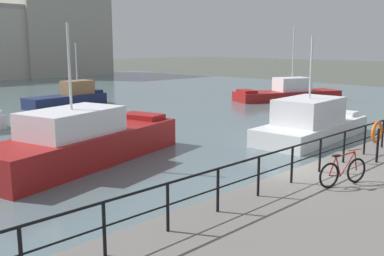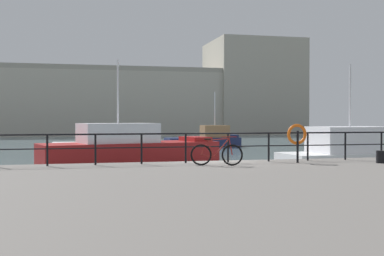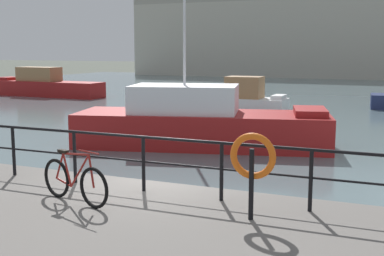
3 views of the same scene
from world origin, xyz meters
name	(u,v)px [view 3 (image 3 of 3)]	position (x,y,z in m)	size (l,w,h in m)	color
ground_plane	(152,226)	(0.00, 0.00, 0.00)	(240.00, 240.00, 0.00)	#4C5147
water_basin	(339,98)	(0.00, 30.20, 0.01)	(80.00, 60.00, 0.01)	slate
moored_blue_motorboat	(46,86)	(-21.26, 22.98, 0.82)	(9.38, 2.21, 2.24)	maroon
moored_red_daysailer	(200,123)	(-2.41, 8.55, 0.91)	(9.87, 5.12, 5.69)	maroon
moored_green_narrowboat	(243,100)	(-4.08, 19.29, 0.73)	(5.28, 2.04, 2.08)	white
quay_railing	(181,157)	(1.02, -0.75, 1.72)	(23.73, 0.07, 1.08)	black
parked_bicycle	(74,181)	(-0.53, -1.89, 1.37)	(1.71, 0.56, 0.98)	black
life_ring_stand	(253,159)	(2.59, -1.49, 1.95)	(0.75, 0.16, 1.40)	black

